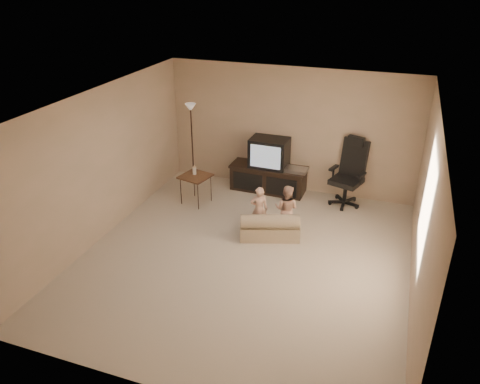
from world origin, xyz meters
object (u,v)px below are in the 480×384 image
Objects in this scene: side_table at (195,176)px; toddler_right at (286,209)px; toddler_left at (259,209)px; floor_lamp at (191,125)px; tv_stand at (269,169)px; office_chair at (348,181)px; child_sofa at (270,227)px.

side_table is 1.98m from toddler_right.
floor_lamp is at bearing -56.41° from toddler_left.
tv_stand reaches higher than toddler_left.
office_chair is 0.79× the size of floor_lamp.
tv_stand reaches higher than toddler_right.
office_chair is at bearing 39.30° from child_sofa.
tv_stand is 2.02× the size of side_table.
tv_stand is 1.83m from floor_lamp.
office_chair is 1.57× the size of toddler_left.
toddler_left is (1.96, -1.56, -0.81)m from floor_lamp.
child_sofa is (0.53, -1.76, -0.27)m from tv_stand.
floor_lamp is at bearing -26.71° from toddler_right.
floor_lamp is 1.50× the size of child_sofa.
floor_lamp is 2.96m from child_sofa.
tv_stand is at bearing -97.52° from toddler_left.
side_table is 0.92× the size of toddler_left.
toddler_right reaches higher than toddler_left.
tv_stand is 1.86m from child_sofa.
toddler_right is at bearing 34.46° from child_sofa.
toddler_right is (1.92, -0.48, -0.12)m from side_table.
tv_stand is at bearing -164.09° from office_chair.
toddler_right is (0.74, -1.48, -0.03)m from tv_stand.
floor_lamp is (-3.25, -0.00, 0.75)m from office_chair.
floor_lamp is (-0.48, 0.94, 0.67)m from side_table.
office_chair is (1.59, -0.06, 0.01)m from tv_stand.
office_chair is 2.02m from child_sofa.
office_chair reaches higher than side_table.
office_chair is at bearing -1.05° from tv_stand.
office_chair is at bearing -147.62° from toddler_left.
toddler_left is at bearing -78.46° from tv_stand.
tv_stand is 0.93× the size of floor_lamp.
toddler_left is at bearing -111.60° from office_chair.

